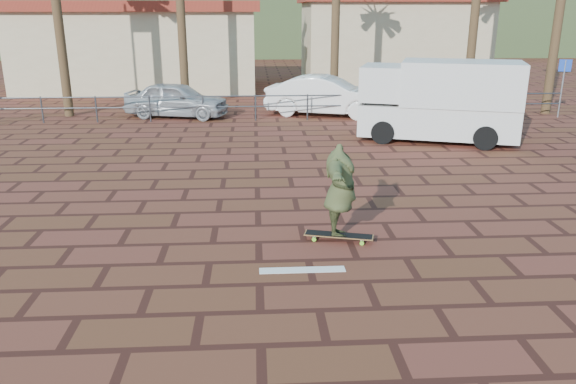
# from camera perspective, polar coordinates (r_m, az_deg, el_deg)

# --- Properties ---
(ground) EXTENTS (120.00, 120.00, 0.00)m
(ground) POSITION_cam_1_polar(r_m,az_deg,el_deg) (10.28, -3.00, -5.12)
(ground) COLOR maroon
(ground) RESTS_ON ground
(paint_stripe) EXTENTS (1.40, 0.22, 0.01)m
(paint_stripe) POSITION_cam_1_polar(r_m,az_deg,el_deg) (9.22, 1.47, -7.92)
(paint_stripe) COLOR white
(paint_stripe) RESTS_ON ground
(guardrail) EXTENTS (24.06, 0.06, 1.00)m
(guardrail) POSITION_cam_1_polar(r_m,az_deg,el_deg) (21.72, -3.33, 9.01)
(guardrail) COLOR #47494F
(guardrail) RESTS_ON ground
(building_west) EXTENTS (12.60, 7.60, 4.50)m
(building_west) POSITION_cam_1_polar(r_m,az_deg,el_deg) (32.08, -14.58, 14.22)
(building_west) COLOR beige
(building_west) RESTS_ON ground
(building_east) EXTENTS (10.60, 6.60, 5.00)m
(building_east) POSITION_cam_1_polar(r_m,az_deg,el_deg) (34.45, 10.45, 15.12)
(building_east) COLOR beige
(building_east) RESTS_ON ground
(hill_front) EXTENTS (70.00, 18.00, 6.00)m
(hill_front) POSITION_cam_1_polar(r_m,az_deg,el_deg) (59.48, -3.52, 16.85)
(hill_front) COLOR #384C28
(hill_front) RESTS_ON ground
(hill_back) EXTENTS (35.00, 14.00, 8.00)m
(hill_back) POSITION_cam_1_polar(r_m,az_deg,el_deg) (69.06, -22.94, 16.52)
(hill_back) COLOR #384C28
(hill_back) RESTS_ON ground
(longboard) EXTENTS (1.29, 0.60, 0.12)m
(longboard) POSITION_cam_1_polar(r_m,az_deg,el_deg) (10.34, 5.18, -4.42)
(longboard) COLOR olive
(longboard) RESTS_ON ground
(skateboarder) EXTENTS (0.81, 2.14, 1.70)m
(skateboarder) POSITION_cam_1_polar(r_m,az_deg,el_deg) (10.05, 5.31, 0.19)
(skateboarder) COLOR #404726
(skateboarder) RESTS_ON longboard
(campervan) EXTENTS (5.30, 3.49, 2.54)m
(campervan) POSITION_cam_1_polar(r_m,az_deg,el_deg) (18.81, 15.20, 9.08)
(campervan) COLOR silver
(campervan) RESTS_ON ground
(car_silver) EXTENTS (4.33, 2.55, 1.38)m
(car_silver) POSITION_cam_1_polar(r_m,az_deg,el_deg) (22.92, -11.24, 9.20)
(car_silver) COLOR #A7ABAE
(car_silver) RESTS_ON ground
(car_white) EXTENTS (5.07, 3.09, 1.58)m
(car_white) POSITION_cam_1_polar(r_m,az_deg,el_deg) (22.88, 3.92, 9.72)
(car_white) COLOR white
(car_white) RESTS_ON ground
(street_sign) EXTENTS (0.45, 0.18, 2.25)m
(street_sign) POSITION_cam_1_polar(r_m,az_deg,el_deg) (24.73, 26.19, 10.42)
(street_sign) COLOR gray
(street_sign) RESTS_ON ground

